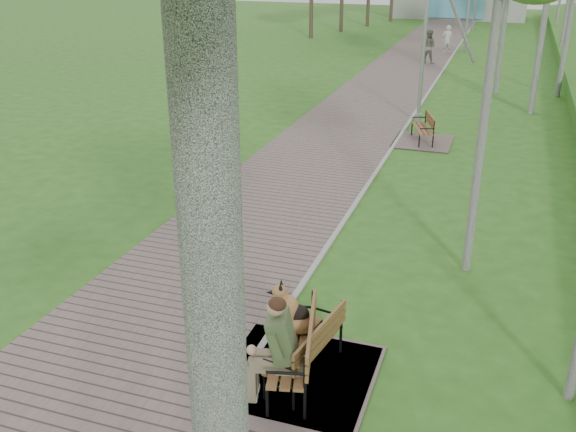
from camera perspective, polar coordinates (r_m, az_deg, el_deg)
walkway at (r=25.54m, az=8.17°, el=10.69°), size 3.50×67.00×0.04m
kerb at (r=25.28m, az=12.12°, el=10.30°), size 0.10×67.00×0.05m
bench_main at (r=8.57m, az=-0.17°, el=-12.01°), size 1.97×2.19×1.72m
bench_second at (r=8.84m, az=1.51°, el=-13.01°), size 1.80×2.00×1.11m
bench_third at (r=19.36m, az=11.83°, el=6.96°), size 1.65×1.84×1.02m
lamp_post_second at (r=21.10m, az=11.97°, el=14.50°), size 0.20×0.20×5.20m
lamp_post_third at (r=36.70m, az=15.80°, el=17.78°), size 0.21×0.21×5.39m
pedestrian_near at (r=36.01m, az=13.97°, el=14.99°), size 0.61×0.50×1.45m
pedestrian_far at (r=32.55m, az=12.33°, el=14.48°), size 0.83×0.67×1.62m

